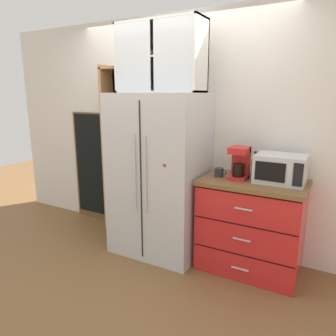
{
  "coord_description": "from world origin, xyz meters",
  "views": [
    {
      "loc": [
        1.67,
        -2.82,
        1.71
      ],
      "look_at": [
        0.1,
        -0.01,
        0.94
      ],
      "focal_mm": 33.64,
      "sensor_mm": 36.0,
      "label": 1
    }
  ],
  "objects_px": {
    "coffee_maker": "(240,163)",
    "bottle_green": "(255,168)",
    "mug_charcoal": "(219,172)",
    "refrigerator": "(160,175)",
    "microwave": "(280,169)",
    "chalkboard_menu": "(93,166)"
  },
  "relations": [
    {
      "from": "coffee_maker",
      "to": "mug_charcoal",
      "type": "relative_size",
      "value": 2.59
    },
    {
      "from": "bottle_green",
      "to": "chalkboard_menu",
      "type": "height_order",
      "value": "chalkboard_menu"
    },
    {
      "from": "refrigerator",
      "to": "bottle_green",
      "type": "bearing_deg",
      "value": 4.37
    },
    {
      "from": "refrigerator",
      "to": "microwave",
      "type": "xyz_separation_m",
      "value": [
        1.21,
        0.12,
        0.18
      ]
    },
    {
      "from": "bottle_green",
      "to": "chalkboard_menu",
      "type": "distance_m",
      "value": 2.28
    },
    {
      "from": "refrigerator",
      "to": "microwave",
      "type": "distance_m",
      "value": 1.23
    },
    {
      "from": "mug_charcoal",
      "to": "bottle_green",
      "type": "relative_size",
      "value": 0.43
    },
    {
      "from": "coffee_maker",
      "to": "bottle_green",
      "type": "height_order",
      "value": "coffee_maker"
    },
    {
      "from": "chalkboard_menu",
      "to": "mug_charcoal",
      "type": "bearing_deg",
      "value": -8.54
    },
    {
      "from": "microwave",
      "to": "coffee_maker",
      "type": "relative_size",
      "value": 1.42
    },
    {
      "from": "microwave",
      "to": "mug_charcoal",
      "type": "distance_m",
      "value": 0.57
    },
    {
      "from": "coffee_maker",
      "to": "bottle_green",
      "type": "bearing_deg",
      "value": 0.02
    },
    {
      "from": "coffee_maker",
      "to": "microwave",
      "type": "bearing_deg",
      "value": 6.53
    },
    {
      "from": "coffee_maker",
      "to": "mug_charcoal",
      "type": "xyz_separation_m",
      "value": [
        -0.19,
        -0.03,
        -0.11
      ]
    },
    {
      "from": "refrigerator",
      "to": "bottle_green",
      "type": "relative_size",
      "value": 6.19
    },
    {
      "from": "refrigerator",
      "to": "coffee_maker",
      "type": "height_order",
      "value": "refrigerator"
    },
    {
      "from": "bottle_green",
      "to": "chalkboard_menu",
      "type": "xyz_separation_m",
      "value": [
        -2.24,
        0.26,
        -0.3
      ]
    },
    {
      "from": "microwave",
      "to": "chalkboard_menu",
      "type": "relative_size",
      "value": 0.3
    },
    {
      "from": "microwave",
      "to": "mug_charcoal",
      "type": "relative_size",
      "value": 3.67
    },
    {
      "from": "microwave",
      "to": "chalkboard_menu",
      "type": "distance_m",
      "value": 2.5
    },
    {
      "from": "mug_charcoal",
      "to": "bottle_green",
      "type": "height_order",
      "value": "bottle_green"
    },
    {
      "from": "coffee_maker",
      "to": "bottle_green",
      "type": "xyz_separation_m",
      "value": [
        0.14,
        0.0,
        -0.03
      ]
    }
  ]
}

